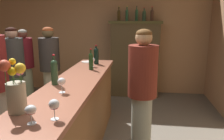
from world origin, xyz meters
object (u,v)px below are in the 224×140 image
display_bottle_center (137,14)px  wine_bottle_malbec (91,60)px  wine_bottle_rose (96,55)px  wine_glass_mid (92,60)px  wine_bottle_pinot (54,71)px  flower_arrangement (16,90)px  display_cabinet (135,58)px  display_bottle_left (119,15)px  patron_tall (25,65)px  bar_counter (77,119)px  display_bottle_midleft (127,14)px  cheese_plate (87,62)px  patron_near_entrance (15,73)px  patron_in_grey (50,66)px  wine_glass_rear (54,105)px  wine_glass_front (31,111)px  bartender (142,90)px  wine_glass_spare (62,82)px  display_bottle_right (152,15)px  display_bottle_midright (144,15)px

display_bottle_center → wine_bottle_malbec: bearing=-107.4°
wine_bottle_rose → wine_glass_mid: 0.22m
wine_bottle_pinot → flower_arrangement: size_ratio=0.80×
display_cabinet → wine_bottle_malbec: (-0.57, -1.86, 0.26)m
display_bottle_left → patron_tall: size_ratio=0.20×
bar_counter → display_bottle_midleft: display_bottle_midleft is taller
cheese_plate → patron_near_entrance: 1.15m
patron_tall → display_bottle_midleft: bearing=87.0°
patron_in_grey → wine_glass_rear: bearing=7.0°
flower_arrangement → patron_in_grey: patron_in_grey is taller
wine_glass_front → patron_in_grey: (-0.93, 2.52, -0.23)m
display_cabinet → flower_arrangement: display_cabinet is taller
wine_glass_rear → display_bottle_center: (0.48, 3.50, 0.70)m
bar_counter → display_bottle_midleft: 2.81m
display_bottle_center → patron_near_entrance: 2.70m
wine_bottle_pinot → bartender: 1.04m
display_bottle_left → wine_bottle_rose: bearing=-98.3°
wine_bottle_malbec → bartender: bartender is taller
patron_near_entrance → wine_bottle_pinot: bearing=-20.3°
wine_glass_mid → wine_glass_spare: 1.24m
bartender → wine_bottle_rose: bearing=-50.3°
wine_bottle_malbec → wine_glass_mid: bearing=97.9°
wine_glass_mid → wine_glass_spare: bearing=-91.2°
wine_glass_spare → display_bottle_midleft: (0.43, 2.91, 0.70)m
display_bottle_right → display_bottle_midleft: bearing=-180.0°
wine_glass_mid → display_bottle_left: display_bottle_left is taller
patron_near_entrance → display_bottle_center: bearing=65.1°
display_bottle_left → patron_in_grey: display_bottle_left is taller
display_bottle_center → wine_glass_front: bearing=-99.7°
display_bottle_left → patron_in_grey: 1.84m
wine_bottle_malbec → bar_counter: bearing=-95.3°
display_bottle_left → patron_in_grey: bearing=-137.4°
wine_glass_spare → flower_arrangement: flower_arrangement is taller
patron_near_entrance → wine_glass_rear: bearing=-31.0°
display_cabinet → display_bottle_midleft: 0.95m
wine_bottle_rose → display_bottle_midleft: size_ratio=1.01×
bar_counter → patron_in_grey: (-0.90, 1.38, 0.36)m
display_cabinet → wine_glass_mid: bearing=-109.6°
wine_glass_front → display_bottle_center: display_bottle_center is taller
display_bottle_midright → patron_tall: 2.63m
patron_in_grey → bartender: 2.13m
display_bottle_midright → patron_near_entrance: display_bottle_midright is taller
patron_in_grey → patron_tall: 0.56m
display_cabinet → wine_bottle_rose: 1.58m
bar_counter → display_bottle_right: 2.94m
display_bottle_right → display_bottle_left: bearing=-180.0°
wine_glass_mid → bartender: (0.76, -0.69, -0.22)m
bar_counter → display_cabinet: 2.56m
bar_counter → patron_tall: 2.11m
wine_glass_mid → cheese_plate: 0.40m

